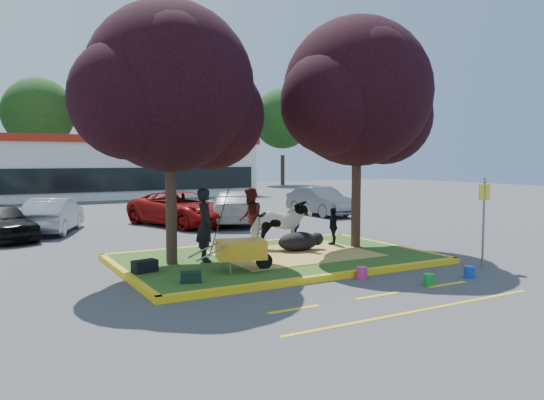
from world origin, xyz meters
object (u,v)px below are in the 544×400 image
wheelbarrow (242,250)px  car_silver (54,215)px  cow (281,225)px  bucket_pink (362,273)px  bucket_blue (469,272)px  handler (205,225)px  car_black (1,222)px  calf (298,241)px  sign_post (484,213)px  bucket_green (429,280)px

wheelbarrow → car_silver: (-2.81, 10.45, -0.01)m
car_silver → cow: bearing=143.1°
bucket_pink → bucket_blue: 2.55m
handler → car_black: (-4.41, 7.55, -0.44)m
cow → wheelbarrow: 3.18m
calf → wheelbarrow: 3.20m
sign_post → car_black: sign_post is taller
bucket_blue → sign_post: bearing=28.1°
wheelbarrow → handler: bearing=112.1°
wheelbarrow → bucket_green: (3.28, -2.67, -0.54)m
bucket_green → bucket_blue: bearing=3.7°
wheelbarrow → car_silver: car_silver is taller
calf → sign_post: 5.03m
cow → bucket_pink: (0.11, -3.57, -0.74)m
cow → car_black: bearing=65.5°
handler → car_silver: 9.17m
cow → bucket_blue: bearing=-132.6°
calf → bucket_blue: bearing=-71.1°
bucket_green → bucket_pink: (-0.85, 1.26, 0.01)m
handler → car_black: size_ratio=0.49×
cow → bucket_blue: cow is taller
wheelbarrow → car_black: car_black is taller
calf → handler: handler is taller
wheelbarrow → car_black: bearing=130.9°
sign_post → car_silver: size_ratio=0.57×
handler → bucket_green: size_ratio=7.28×
cow → handler: bearing=122.0°
wheelbarrow → cow: bearing=57.2°
handler → wheelbarrow: 1.73m
bucket_green → bucket_blue: (1.41, 0.09, 0.01)m
bucket_green → bucket_pink: size_ratio=0.94×
wheelbarrow → car_silver: size_ratio=0.50×
handler → bucket_blue: size_ratio=6.91×
car_black → bucket_blue: bearing=-67.6°
cow → sign_post: bearing=-116.7°
cow → bucket_green: size_ratio=6.64×
calf → sign_post: sign_post is taller
wheelbarrow → car_black: 10.32m
calf → bucket_green: calf is taller
bucket_blue → cow: bearing=116.6°
calf → handler: size_ratio=0.67×
handler → sign_post: bearing=-110.6°
bucket_pink → car_black: 12.77m
handler → bucket_blue: 6.57m
handler → bucket_blue: (4.92, -4.24, -0.96)m
wheelbarrow → bucket_green: size_ratio=7.73×
bucket_green → bucket_pink: bucket_pink is taller
bucket_pink → calf: bearing=85.7°
cow → wheelbarrow: cow is taller
calf → sign_post: size_ratio=0.55×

